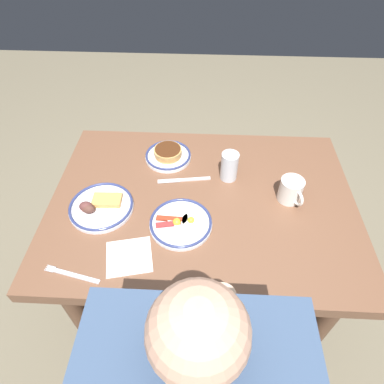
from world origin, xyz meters
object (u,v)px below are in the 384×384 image
(butter_knife, at_px, (185,180))
(coffee_mug, at_px, (292,190))
(plate_center_pancakes, at_px, (101,206))
(fork_near, at_px, (73,275))
(plate_far_companion, at_px, (181,223))
(drinking_glass, at_px, (230,167))
(paper_napkin, at_px, (130,257))
(plate_near_main, at_px, (169,155))

(butter_knife, bearing_deg, coffee_mug, 168.77)
(plate_center_pancakes, bearing_deg, fork_near, 84.83)
(plate_far_companion, relative_size, drinking_glass, 1.86)
(plate_center_pancakes, bearing_deg, drinking_glass, -157.90)
(plate_center_pancakes, relative_size, drinking_glass, 1.98)
(plate_center_pancakes, xyz_separation_m, fork_near, (0.03, 0.28, -0.01))
(paper_napkin, relative_size, fork_near, 0.78)
(coffee_mug, height_order, drinking_glass, drinking_glass)
(plate_near_main, relative_size, fork_near, 1.05)
(coffee_mug, relative_size, drinking_glass, 0.95)
(plate_center_pancakes, bearing_deg, paper_napkin, 125.36)
(plate_center_pancakes, xyz_separation_m, plate_far_companion, (-0.31, 0.06, -0.00))
(drinking_glass, bearing_deg, plate_near_main, -22.58)
(plate_near_main, xyz_separation_m, fork_near, (0.25, 0.59, -0.02))
(fork_near, bearing_deg, drinking_glass, -136.95)
(plate_center_pancakes, distance_m, drinking_glass, 0.53)
(plate_center_pancakes, relative_size, plate_far_companion, 1.06)
(coffee_mug, xyz_separation_m, butter_knife, (0.41, -0.08, -0.05))
(plate_far_companion, xyz_separation_m, fork_near, (0.34, 0.22, -0.01))
(plate_center_pancakes, relative_size, butter_knife, 1.11)
(plate_center_pancakes, xyz_separation_m, paper_napkin, (-0.15, 0.21, -0.01))
(fork_near, bearing_deg, plate_near_main, -113.20)
(plate_far_companion, height_order, paper_napkin, plate_far_companion)
(coffee_mug, bearing_deg, paper_napkin, 26.99)
(coffee_mug, xyz_separation_m, paper_napkin, (0.58, 0.29, -0.05))
(fork_near, distance_m, butter_knife, 0.56)
(fork_near, bearing_deg, paper_napkin, -155.95)
(plate_far_companion, distance_m, coffee_mug, 0.44)
(drinking_glass, bearing_deg, paper_napkin, 49.67)
(paper_napkin, distance_m, fork_near, 0.19)
(plate_far_companion, relative_size, butter_knife, 1.05)
(paper_napkin, bearing_deg, plate_near_main, -99.01)
(plate_far_companion, xyz_separation_m, paper_napkin, (0.16, 0.14, -0.01))
(coffee_mug, relative_size, paper_napkin, 0.78)
(paper_napkin, bearing_deg, drinking_glass, -130.33)
(fork_near, xyz_separation_m, butter_knife, (-0.33, -0.45, -0.00))
(plate_far_companion, bearing_deg, plate_near_main, -77.39)
(coffee_mug, distance_m, butter_knife, 0.43)
(plate_center_pancakes, relative_size, coffee_mug, 2.08)
(plate_far_companion, relative_size, paper_napkin, 1.52)
(plate_near_main, distance_m, fork_near, 0.64)
(butter_knife, bearing_deg, plate_near_main, -59.99)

